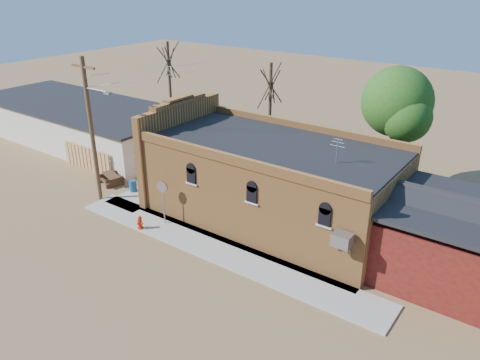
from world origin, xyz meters
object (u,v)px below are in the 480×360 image
Objects in this scene: trash_barrel at (133,186)px; brick_bar at (267,180)px; stop_sign at (163,191)px; fire_hydrant at (140,222)px; utility_pole at (92,128)px; picnic_table at (111,178)px.

brick_bar is at bearing 14.63° from trash_barrel.
trash_barrel is at bearing 170.61° from stop_sign.
fire_hydrant reaches higher than trash_barrel.
brick_bar is 10.96m from utility_pole.
fire_hydrant is at bearing -13.82° from utility_pole.
utility_pole is 4.81m from trash_barrel.
brick_bar reaches higher than fire_hydrant.
fire_hydrant reaches higher than picnic_table.
brick_bar reaches higher than picnic_table.
utility_pole is at bearing -37.83° from picnic_table.
picnic_table is (-11.14, -2.29, -1.89)m from brick_bar.
brick_bar is 21.17× the size of fire_hydrant.
trash_barrel is at bearing 137.10° from fire_hydrant.
stop_sign is (-4.21, -4.23, -0.22)m from brick_bar.
utility_pole is 6.18m from stop_sign.
stop_sign is 1.36× the size of picnic_table.
stop_sign reaches higher than trash_barrel.
utility_pole is at bearing -113.32° from trash_barrel.
utility_pole is (-9.79, -4.29, 2.43)m from brick_bar.
utility_pole is 6.63m from fire_hydrant.
trash_barrel is 2.20m from picnic_table.
utility_pole reaches higher than picnic_table.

